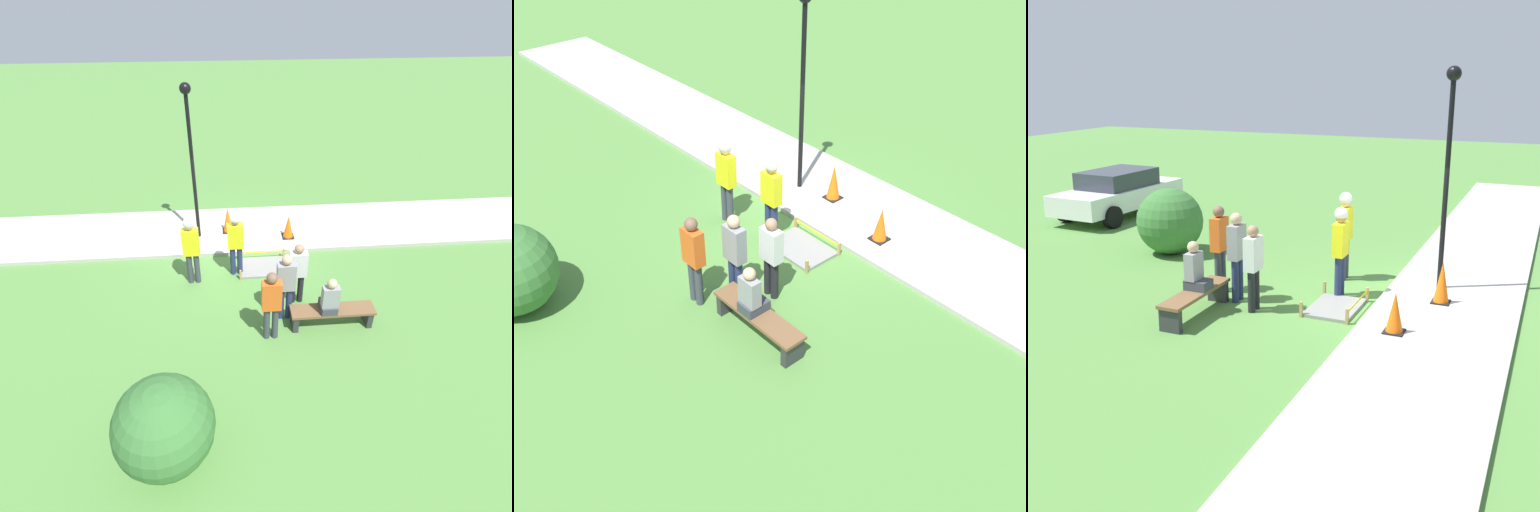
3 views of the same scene
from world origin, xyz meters
TOP-DOWN VIEW (x-y plane):
  - ground_plane at (0.00, 0.00)m, footprint 60.00×60.00m
  - sidewalk at (0.00, -1.28)m, footprint 28.00×2.55m
  - wet_concrete_patch at (-0.83, 0.66)m, footprint 1.29×0.92m
  - traffic_cone_near_patch at (-1.70, -0.68)m, footprint 0.34×0.34m
  - traffic_cone_far_patch at (0.04, -1.13)m, footprint 0.34×0.34m
  - park_bench at (-2.14, 2.87)m, footprint 1.85×0.44m
  - person_seated_on_bench at (-2.02, 2.92)m, footprint 0.36×0.44m
  - worker_supervisor at (0.97, 1.08)m, footprint 0.40×0.27m
  - worker_assistant at (-0.12, 0.82)m, footprint 0.40×0.26m
  - bystander_in_orange_shirt at (-0.75, 3.13)m, footprint 0.40×0.23m
  - bystander_in_gray_shirt at (-1.49, 2.02)m, footprint 0.40×0.22m
  - bystander_in_white_shirt at (-1.13, 2.54)m, footprint 0.40×0.23m
  - lamppost_near at (0.91, -0.94)m, footprint 0.28×0.28m
  - shrub_rounded_near at (1.19, 5.56)m, footprint 1.60×1.60m

SIDE VIEW (x-z plane):
  - ground_plane at x=0.00m, z-range 0.00..0.00m
  - wet_concrete_patch at x=-0.83m, z-range -0.11..0.18m
  - sidewalk at x=0.00m, z-range 0.00..0.10m
  - park_bench at x=-2.14m, z-range 0.10..0.57m
  - traffic_cone_near_patch at x=-1.70m, z-range 0.10..0.80m
  - traffic_cone_far_patch at x=0.04m, z-range 0.10..0.89m
  - shrub_rounded_near at x=1.19m, z-range 0.00..1.60m
  - person_seated_on_bench at x=-2.02m, z-range 0.37..1.26m
  - bystander_in_gray_shirt at x=-1.49m, z-range 0.10..1.72m
  - bystander_in_white_shirt at x=-1.13m, z-range 0.12..1.85m
  - bystander_in_orange_shirt at x=-0.75m, z-range 0.12..1.86m
  - worker_assistant at x=-0.12m, z-range 0.17..1.96m
  - worker_supervisor at x=0.97m, z-range 0.20..2.07m
  - lamppost_near at x=0.91m, z-range 0.73..5.00m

